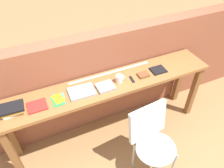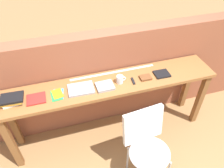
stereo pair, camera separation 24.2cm
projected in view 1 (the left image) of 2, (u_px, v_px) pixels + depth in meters
The scene contains 14 objects.
ground_plane at pixel (120, 148), 2.84m from camera, with size 40.00×40.00×0.00m, color #9E7547.
brick_wall_back at pixel (100, 80), 2.84m from camera, with size 6.00×0.20×1.33m, color #935138.
sideboard at pixel (110, 92), 2.56m from camera, with size 2.50×0.44×0.88m.
chair_white_moulded at pixel (153, 139), 2.31m from camera, with size 0.48×0.49×0.89m.
book_stack_leftmost at pixel (12, 109), 2.11m from camera, with size 0.23×0.17×0.08m.
magazine_cycling at pixel (37, 106), 2.19m from camera, with size 0.19×0.17×0.02m, color red.
pamphlet_pile_colourful at pixel (58, 99), 2.26m from camera, with size 0.15×0.19×0.01m.
book_open_centre at pixel (82, 92), 2.34m from camera, with size 0.28×0.21×0.02m, color #9E9EA3.
book_grey_hardcover at pixel (105, 87), 2.40m from camera, with size 0.19×0.16×0.03m, color #9E9EA3.
mug at pixel (119, 79), 2.45m from camera, with size 0.11×0.08×0.09m.
multitool_folded at pixel (132, 79), 2.50m from camera, with size 0.02×0.11×0.02m, color black.
leather_journal_brown at pixel (143, 75), 2.56m from camera, with size 0.13×0.10×0.02m, color brown.
book_repair_rightmost at pixel (158, 70), 2.63m from camera, with size 0.18×0.15×0.02m, color black.
ruler_metal_back_edge at pixel (110, 72), 2.61m from camera, with size 1.04×0.03×0.00m, color silver.
Camera 1 is at (-0.75, -1.41, 2.49)m, focal length 35.00 mm.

